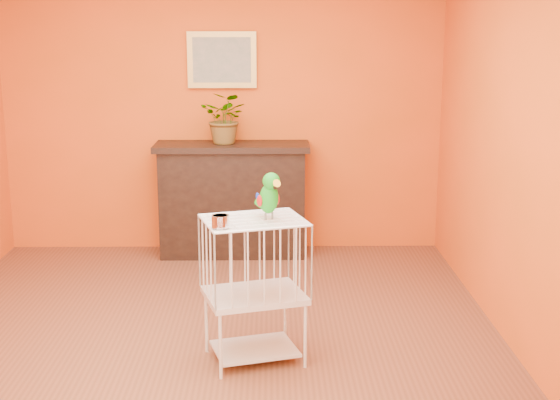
{
  "coord_description": "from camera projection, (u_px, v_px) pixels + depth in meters",
  "views": [
    {
      "loc": [
        0.43,
        -4.87,
        2.08
      ],
      "look_at": [
        0.49,
        -0.34,
        1.04
      ],
      "focal_mm": 50.0,
      "sensor_mm": 36.0,
      "label": 1
    }
  ],
  "objects": [
    {
      "name": "parrot",
      "position": [
        269.0,
        195.0,
        4.69
      ],
      "size": [
        0.18,
        0.26,
        0.3
      ],
      "rotation": [
        0.0,
        0.0,
        0.47
      ],
      "color": "#59544C",
      "rests_on": "birdcage"
    },
    {
      "name": "framed_picture",
      "position": [
        222.0,
        60.0,
        6.98
      ],
      "size": [
        0.62,
        0.04,
        0.5
      ],
      "color": "#BB9142",
      "rests_on": "room_shell"
    },
    {
      "name": "birdcage",
      "position": [
        254.0,
        288.0,
        4.82
      ],
      "size": [
        0.69,
        0.6,
        0.91
      ],
      "rotation": [
        0.0,
        0.0,
        0.29
      ],
      "color": "silver",
      "rests_on": "ground"
    },
    {
      "name": "console_cabinet",
      "position": [
        232.0,
        199.0,
        7.06
      ],
      "size": [
        1.38,
        0.5,
        1.02
      ],
      "color": "black",
      "rests_on": "ground"
    },
    {
      "name": "potted_plant",
      "position": [
        226.0,
        123.0,
        6.93
      ],
      "size": [
        0.55,
        0.57,
        0.36
      ],
      "primitive_type": "imported",
      "rotation": [
        0.0,
        0.0,
        -0.36
      ],
      "color": "#26722D",
      "rests_on": "console_cabinet"
    },
    {
      "name": "ground",
      "position": [
        206.0,
        341.0,
        5.21
      ],
      "size": [
        4.5,
        4.5,
        0.0
      ],
      "primitive_type": "plane",
      "color": "brown",
      "rests_on": "ground"
    },
    {
      "name": "room_shell",
      "position": [
        201.0,
        104.0,
        4.86
      ],
      "size": [
        4.5,
        4.5,
        4.5
      ],
      "color": "#E55215",
      "rests_on": "ground"
    },
    {
      "name": "feed_cup",
      "position": [
        220.0,
        221.0,
        4.51
      ],
      "size": [
        0.1,
        0.1,
        0.07
      ],
      "primitive_type": "cylinder",
      "color": "silver",
      "rests_on": "birdcage"
    }
  ]
}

